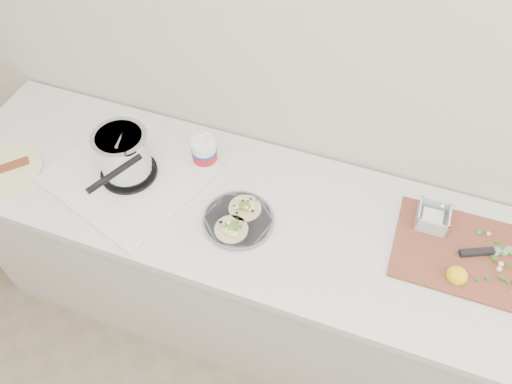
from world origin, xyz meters
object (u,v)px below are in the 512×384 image
(cutboard, at_px, (467,249))
(taco_plate, at_px, (238,218))
(stove, at_px, (126,161))
(tub, at_px, (205,151))
(bacon_plate, at_px, (6,169))

(cutboard, bearing_deg, taco_plate, -169.64)
(stove, distance_m, cutboard, 1.23)
(tub, xyz_separation_m, bacon_plate, (-0.70, -0.30, -0.06))
(cutboard, height_order, bacon_plate, cutboard)
(tub, bearing_deg, cutboard, -4.06)
(taco_plate, xyz_separation_m, tub, (-0.22, 0.21, 0.05))
(tub, bearing_deg, bacon_plate, -157.08)
(stove, relative_size, tub, 3.03)
(cutboard, bearing_deg, bacon_plate, -172.69)
(stove, bearing_deg, taco_plate, 11.13)
(taco_plate, bearing_deg, cutboard, 10.71)
(taco_plate, relative_size, bacon_plate, 0.94)
(taco_plate, xyz_separation_m, bacon_plate, (-0.91, -0.08, -0.01))
(taco_plate, height_order, cutboard, cutboard)
(stove, distance_m, tub, 0.29)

